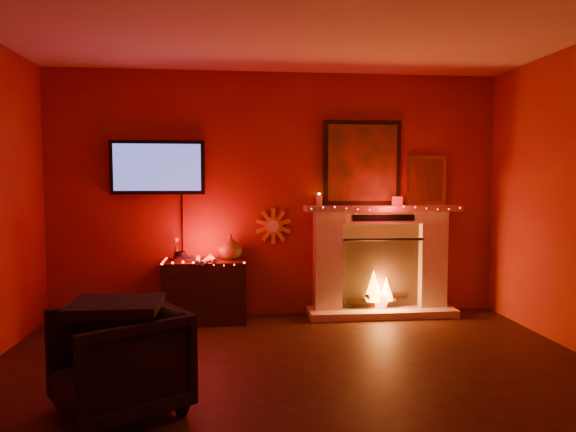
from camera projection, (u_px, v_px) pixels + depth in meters
name	position (u px, v px, depth m)	size (l,w,h in m)	color
room	(311.00, 206.00, 3.24)	(5.00, 5.00, 5.00)	black
fireplace	(379.00, 250.00, 5.77)	(1.72, 0.40, 2.18)	silver
tv	(158.00, 168.00, 5.52)	(1.00, 0.07, 1.24)	black
sunburst_clock	(273.00, 226.00, 5.72)	(0.40, 0.03, 0.40)	gold
console_table	(206.00, 287.00, 5.47)	(0.87, 0.56, 0.93)	black
armchair	(119.00, 361.00, 3.31)	(0.74, 0.76, 0.69)	black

